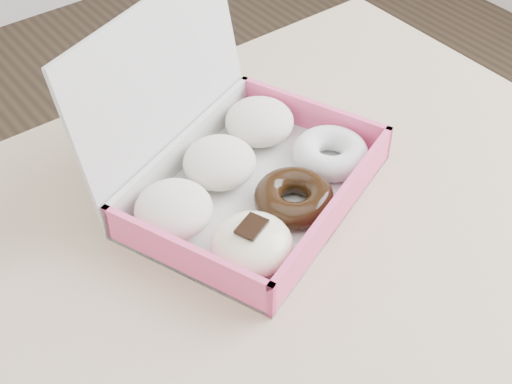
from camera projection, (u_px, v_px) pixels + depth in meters
donut_box at (242, 171)px, 0.78m from camera, size 0.34×0.32×0.20m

